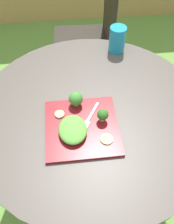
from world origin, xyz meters
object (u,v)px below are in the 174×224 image
(salad_plate, at_px, (82,127))
(fork, at_px, (90,118))
(patio_chair, at_px, (94,31))
(drinking_glass, at_px, (117,41))

(salad_plate, relative_size, fork, 2.10)
(fork, bearing_deg, salad_plate, -136.83)
(patio_chair, relative_size, fork, 6.40)
(patio_chair, distance_m, salad_plate, 1.07)
(patio_chair, distance_m, drinking_glass, 0.61)
(fork, bearing_deg, patio_chair, 81.45)
(drinking_glass, distance_m, fork, 0.50)
(drinking_glass, xyz_separation_m, fork, (-0.20, -0.46, -0.04))
(salad_plate, distance_m, drinking_glass, 0.55)
(salad_plate, height_order, fork, fork)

